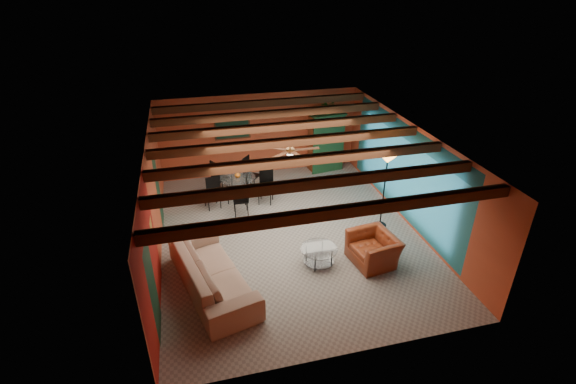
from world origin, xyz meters
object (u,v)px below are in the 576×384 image
object	(u,v)px
coffee_table	(319,256)
potted_plant	(328,107)
armoire	(326,142)
vase	(237,165)
floor_lamp	(384,191)
armchair	(373,249)
dining_table	(238,184)
sofa	(212,272)

from	to	relation	value
coffee_table	potted_plant	world-z (taller)	potted_plant
armoire	vase	size ratio (longest dim) A/B	11.01
potted_plant	vase	size ratio (longest dim) A/B	2.95
floor_lamp	coffee_table	bearing A→B (deg)	-150.78
coffee_table	armchair	bearing A→B (deg)	-9.96
coffee_table	dining_table	bearing A→B (deg)	111.64
sofa	dining_table	world-z (taller)	dining_table
armoire	potted_plant	distance (m)	1.22
coffee_table	armoire	size ratio (longest dim) A/B	0.45
armchair	dining_table	xyz separation A→B (m)	(-2.65, 3.72, 0.18)
vase	potted_plant	bearing A→B (deg)	25.84
armchair	sofa	bearing A→B (deg)	-98.16
coffee_table	vase	xyz separation A→B (m)	(-1.39, 3.49, 0.94)
floor_lamp	armchair	bearing A→B (deg)	-121.39
vase	dining_table	bearing A→B (deg)	0.00
sofa	armchair	distance (m)	3.74
armchair	coffee_table	world-z (taller)	armchair
sofa	armoire	bearing A→B (deg)	-53.51
dining_table	armoire	distance (m)	3.62
sofa	dining_table	xyz separation A→B (m)	(1.09, 3.76, 0.11)
coffee_table	dining_table	xyz separation A→B (m)	(-1.39, 3.49, 0.32)
dining_table	armchair	bearing A→B (deg)	-54.54
floor_lamp	potted_plant	bearing A→B (deg)	94.00
armchair	armoire	xyz separation A→B (m)	(0.59, 5.28, 0.61)
sofa	floor_lamp	distance (m)	4.86
sofa	vase	world-z (taller)	vase
potted_plant	coffee_table	bearing A→B (deg)	-110.06
sofa	coffee_table	distance (m)	2.50
armchair	potted_plant	xyz separation A→B (m)	(0.59, 5.28, 1.83)
armchair	floor_lamp	xyz separation A→B (m)	(0.86, 1.41, 0.69)
armchair	floor_lamp	bearing A→B (deg)	139.84
armchair	vase	size ratio (longest dim) A/B	6.23
armoire	armchair	bearing A→B (deg)	-104.57
dining_table	vase	distance (m)	0.63
sofa	vase	size ratio (longest dim) A/B	16.59
sofa	dining_table	bearing A→B (deg)	-30.59
armchair	coffee_table	xyz separation A→B (m)	(-1.26, 0.22, -0.13)
dining_table	vase	bearing A→B (deg)	0.00
dining_table	vase	size ratio (longest dim) A/B	11.82
dining_table	armoire	xyz separation A→B (m)	(3.23, 1.57, 0.43)
armchair	vase	xyz separation A→B (m)	(-2.65, 3.72, 0.81)
coffee_table	floor_lamp	world-z (taller)	floor_lamp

